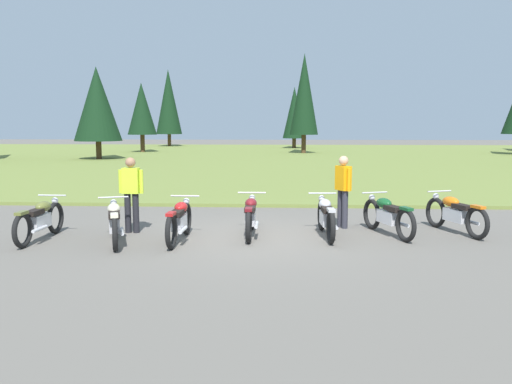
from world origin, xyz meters
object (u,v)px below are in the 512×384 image
(motorcycle_orange, at_px, (455,213))
(motorcycle_olive, at_px, (40,219))
(motorcycle_maroon, at_px, (251,216))
(motorcycle_cream, at_px, (114,222))
(motorcycle_red, at_px, (180,220))
(rider_with_back_turned, at_px, (131,190))
(motorcycle_british_green, at_px, (388,215))
(motorcycle_silver, at_px, (326,216))
(rider_checking_bike, at_px, (343,187))

(motorcycle_orange, bearing_deg, motorcycle_olive, -172.12)
(motorcycle_maroon, bearing_deg, motorcycle_cream, -162.02)
(motorcycle_red, xyz_separation_m, rider_with_back_turned, (-1.22, 0.80, 0.51))
(motorcycle_orange, distance_m, rider_with_back_turned, 7.15)
(motorcycle_cream, bearing_deg, motorcycle_orange, 11.09)
(motorcycle_british_green, bearing_deg, motorcycle_maroon, -175.76)
(motorcycle_silver, bearing_deg, motorcycle_olive, -173.51)
(motorcycle_maroon, xyz_separation_m, rider_with_back_turned, (-2.64, 0.18, 0.51))
(motorcycle_maroon, relative_size, rider_checking_bike, 1.26)
(motorcycle_olive, height_order, motorcycle_maroon, same)
(rider_with_back_turned, bearing_deg, motorcycle_maroon, -3.91)
(motorcycle_british_green, bearing_deg, rider_checking_bike, 138.20)
(motorcycle_cream, bearing_deg, motorcycle_silver, 11.35)
(motorcycle_orange, height_order, rider_with_back_turned, rider_with_back_turned)
(motorcycle_red, height_order, rider_with_back_turned, rider_with_back_turned)
(motorcycle_cream, distance_m, rider_checking_bike, 5.15)
(motorcycle_cream, distance_m, motorcycle_red, 1.30)
(motorcycle_olive, bearing_deg, rider_checking_bike, 14.86)
(rider_checking_bike, xyz_separation_m, rider_with_back_turned, (-4.71, -0.83, 0.00))
(motorcycle_silver, xyz_separation_m, rider_checking_bike, (0.46, 1.02, 0.51))
(rider_checking_bike, bearing_deg, motorcycle_olive, -165.14)
(motorcycle_orange, bearing_deg, motorcycle_maroon, -173.22)
(motorcycle_olive, xyz_separation_m, motorcycle_silver, (5.93, 0.67, 0.00))
(motorcycle_british_green, height_order, motorcycle_orange, same)
(motorcycle_cream, distance_m, rider_with_back_turned, 1.17)
(motorcycle_silver, xyz_separation_m, motorcycle_orange, (2.87, 0.54, 0.00))
(rider_checking_bike, distance_m, rider_with_back_turned, 4.79)
(motorcycle_olive, bearing_deg, motorcycle_silver, 6.49)
(motorcycle_british_green, height_order, rider_with_back_turned, rider_with_back_turned)
(motorcycle_cream, relative_size, motorcycle_maroon, 0.96)
(rider_checking_bike, bearing_deg, rider_with_back_turned, -170.03)
(motorcycle_maroon, xyz_separation_m, motorcycle_silver, (1.61, -0.01, 0.00))
(rider_with_back_turned, bearing_deg, motorcycle_red, -33.31)
(motorcycle_olive, height_order, rider_with_back_turned, rider_with_back_turned)
(motorcycle_british_green, xyz_separation_m, rider_checking_bike, (-0.88, 0.79, 0.51))
(motorcycle_maroon, height_order, motorcycle_silver, same)
(motorcycle_maroon, bearing_deg, motorcycle_silver, -0.38)
(motorcycle_maroon, xyz_separation_m, rider_checking_bike, (2.07, 1.01, 0.51))
(motorcycle_cream, bearing_deg, motorcycle_british_green, 10.96)
(motorcycle_maroon, bearing_deg, motorcycle_olive, -170.98)
(motorcycle_red, xyz_separation_m, motorcycle_maroon, (1.42, 0.62, 0.00))
(motorcycle_cream, height_order, motorcycle_maroon, same)
(motorcycle_red, xyz_separation_m, motorcycle_silver, (3.03, 0.61, 0.00))
(motorcycle_red, distance_m, rider_checking_bike, 3.89)
(motorcycle_red, relative_size, motorcycle_british_green, 1.05)
(motorcycle_olive, height_order, motorcycle_cream, same)
(motorcycle_orange, relative_size, rider_checking_bike, 1.20)
(motorcycle_british_green, bearing_deg, rider_with_back_turned, -179.61)
(rider_checking_bike, bearing_deg, motorcycle_red, -154.93)
(rider_checking_bike, relative_size, rider_with_back_turned, 1.00)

